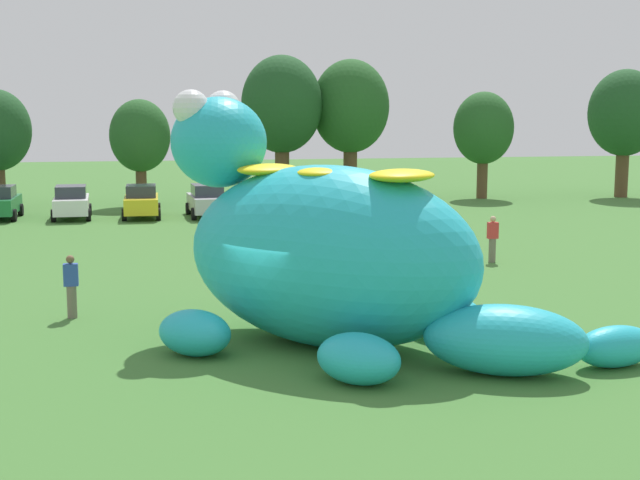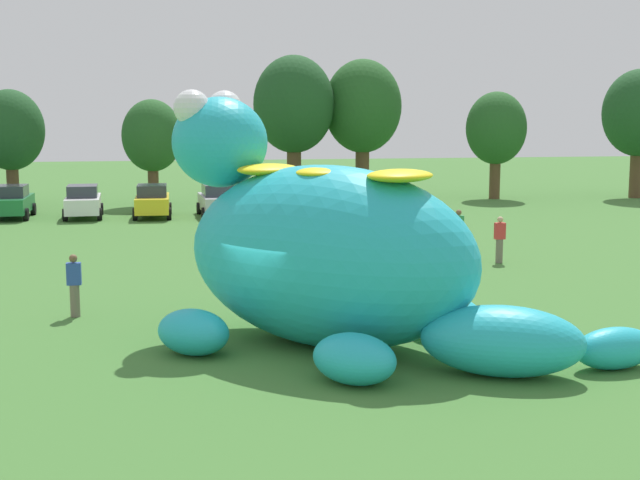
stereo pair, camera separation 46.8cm
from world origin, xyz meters
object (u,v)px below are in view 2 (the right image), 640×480
at_px(car_green, 12,202).
at_px(car_silver, 218,200).
at_px(car_yellow, 152,201).
at_px(spectator_by_cars, 458,231).
at_px(car_white, 83,202).
at_px(spectator_mid_field, 500,240).
at_px(spectator_near_inflatable, 74,286).
at_px(spectator_wandering, 294,210).
at_px(giant_inflatable_creature, 328,253).

relative_size(car_green, car_silver, 0.98).
xyz_separation_m(car_yellow, spectator_by_cars, (11.97, -13.86, -0.01)).
distance_m(car_white, spectator_mid_field, 23.24).
distance_m(spectator_near_inflatable, spectator_mid_field, 15.68).
distance_m(spectator_mid_field, spectator_wandering, 12.34).
xyz_separation_m(spectator_by_cars, spectator_wandering, (-5.27, 8.36, 0.00)).
bearing_deg(spectator_mid_field, car_silver, 120.29).
height_order(car_silver, spectator_by_cars, car_silver).
height_order(car_silver, spectator_near_inflatable, car_silver).
bearing_deg(spectator_near_inflatable, spectator_mid_field, 22.73).
bearing_deg(car_yellow, spectator_near_inflatable, -94.46).
bearing_deg(car_white, giant_inflatable_creature, -73.23).
bearing_deg(spectator_near_inflatable, spectator_wandering, 63.36).
height_order(car_green, spectator_by_cars, car_green).
height_order(spectator_mid_field, spectator_wandering, same).
bearing_deg(spectator_near_inflatable, spectator_by_cars, 31.69).
bearing_deg(spectator_wandering, spectator_by_cars, -57.80).
bearing_deg(giant_inflatable_creature, car_silver, 92.43).
bearing_deg(spectator_near_inflatable, car_green, 103.18).
height_order(car_white, car_yellow, same).
height_order(giant_inflatable_creature, car_white, giant_inflatable_creature).
xyz_separation_m(car_yellow, spectator_wandering, (6.70, -5.50, -0.01)).
bearing_deg(car_silver, spectator_by_cars, -57.71).
height_order(car_white, spectator_wandering, car_white).
relative_size(car_silver, spectator_wandering, 2.46).
relative_size(car_green, spectator_near_inflatable, 2.40).
distance_m(spectator_by_cars, spectator_wandering, 9.88).
xyz_separation_m(giant_inflatable_creature, spectator_wandering, (2.22, 20.84, -1.36)).
distance_m(spectator_near_inflatable, spectator_by_cars, 16.11).
bearing_deg(car_yellow, spectator_mid_field, -51.96).
bearing_deg(car_yellow, car_white, 174.71).
relative_size(spectator_by_cars, spectator_wandering, 1.00).
relative_size(car_silver, spectator_mid_field, 2.46).
relative_size(car_white, car_silver, 0.99).
bearing_deg(car_silver, spectator_mid_field, -59.71).
height_order(car_white, spectator_by_cars, car_white).
relative_size(giant_inflatable_creature, car_green, 2.70).
xyz_separation_m(spectator_mid_field, spectator_wandering, (-6.02, 10.77, 0.00)).
xyz_separation_m(giant_inflatable_creature, spectator_mid_field, (8.24, 10.07, -1.36)).
distance_m(car_yellow, spectator_near_inflatable, 22.40).
xyz_separation_m(car_yellow, spectator_near_inflatable, (-1.74, -22.33, -0.01)).
bearing_deg(car_silver, giant_inflatable_creature, -87.57).
height_order(car_silver, spectator_mid_field, car_silver).
height_order(spectator_near_inflatable, spectator_by_cars, same).
height_order(car_green, car_silver, same).
bearing_deg(car_green, spectator_wandering, -24.66).
bearing_deg(car_silver, car_green, 173.85).
bearing_deg(spectator_wandering, giant_inflatable_creature, -96.08).
distance_m(car_silver, spectator_wandering, 6.20).
bearing_deg(car_yellow, spectator_wandering, -39.36).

